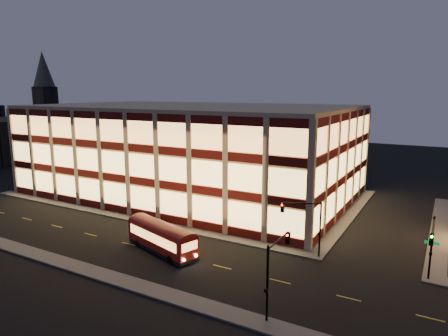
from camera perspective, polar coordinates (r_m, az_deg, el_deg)
The scene contains 12 objects.
ground at distance 53.12m, azimuth -12.23°, elevation -7.69°, with size 200.00×200.00×0.00m, color black.
sidewalk_office_south at distance 55.75m, azimuth -13.87°, elevation -6.79°, with size 54.00×2.00×0.15m, color #514F4C.
sidewalk_office_east at distance 57.83m, azimuth 17.45°, elevation -6.34°, with size 2.00×30.00×0.15m, color #514F4C.
sidewalk_tower_west at distance 56.78m, azimuth 28.44°, elevation -7.50°, with size 2.00×30.00×0.15m, color #514F4C.
sidewalk_near at distance 44.94m, azimuth -23.53°, elevation -11.79°, with size 100.00×2.00×0.15m, color #514F4C.
office_building at distance 66.22m, azimuth -4.64°, elevation 2.66°, with size 50.45×30.45×14.50m.
church_tower at distance 129.75m, azimuth -23.96°, elevation 6.58°, with size 5.00×5.00×18.00m, color #2D2621.
church_spire at distance 129.68m, azimuth -24.44°, elevation 12.75°, with size 6.00×6.00×10.00m, color #4C473F.
traffic_signal_far at distance 41.29m, azimuth 11.67°, elevation -7.11°, with size 3.79×1.87×6.00m.
traffic_signal_right at distance 38.78m, azimuth 27.54°, elevation -9.38°, with size 1.20×4.37×6.00m.
traffic_signal_near at distance 30.94m, azimuth 7.36°, elevation -13.22°, with size 0.32×4.45×6.00m.
trolley_bus at distance 43.05m, azimuth -8.91°, elevation -9.55°, with size 9.73×5.05×3.20m.
Camera 1 is at (33.94, -37.28, 16.74)m, focal length 32.00 mm.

